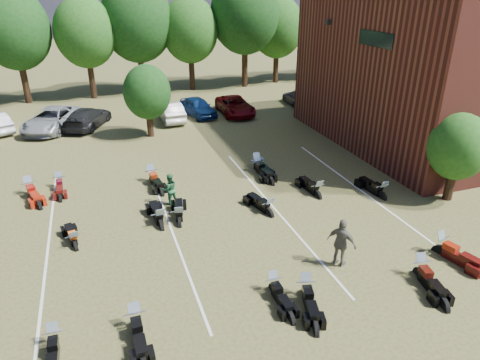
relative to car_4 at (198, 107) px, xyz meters
name	(u,v)px	position (x,y,z in m)	size (l,w,h in m)	color
ground	(257,248)	(-2.35, -19.34, -0.73)	(160.00, 160.00, 0.00)	brown
car_2	(52,119)	(-10.90, -0.11, 0.05)	(2.61, 5.66, 1.57)	gray
car_3	(88,117)	(-8.44, -0.24, 0.00)	(2.04, 5.02, 1.46)	black
car_4	(198,107)	(0.00, 0.00, 0.00)	(1.73, 4.30, 1.46)	#0B224F
car_5	(171,111)	(-2.32, -0.58, -0.01)	(1.54, 4.41, 1.45)	#B4B4AF
car_6	(235,106)	(2.98, -0.49, -0.03)	(2.33, 5.06, 1.41)	#580508
car_7	(299,98)	(9.20, 0.46, -0.08)	(1.82, 4.47, 1.30)	#36353A
person_green	(170,189)	(-4.93, -14.40, 0.05)	(0.76, 0.60, 1.57)	#246238
person_grey	(341,243)	(0.22, -21.40, 0.24)	(1.14, 0.48, 1.95)	#5E5A50
motorcycle_1	(56,346)	(-9.81, -22.22, -0.73)	(0.64, 2.01, 1.12)	black
motorcycle_2	(137,328)	(-7.47, -22.26, -0.73)	(0.72, 2.25, 1.25)	black
motorcycle_3	(305,296)	(-1.84, -22.61, -0.73)	(0.71, 2.24, 1.25)	black
motorcycle_4	(273,292)	(-2.78, -22.04, -0.73)	(0.64, 2.01, 1.12)	black
motorcycle_5	(419,276)	(2.60, -22.97, -0.73)	(0.74, 2.31, 1.29)	black
motorcycle_6	(440,253)	(4.40, -22.04, -0.73)	(0.77, 2.43, 1.35)	#400A09
motorcycle_8	(76,248)	(-9.28, -16.95, -0.73)	(0.66, 2.07, 1.16)	black
motorcycle_9	(161,227)	(-5.75, -16.45, -0.73)	(0.77, 2.43, 1.36)	black
motorcycle_10	(180,224)	(-4.91, -16.46, -0.73)	(0.75, 2.34, 1.31)	black
motorcycle_11	(269,215)	(-0.84, -16.96, -0.73)	(0.74, 2.32, 1.30)	black
motorcycle_12	(317,197)	(2.16, -16.05, -0.73)	(0.74, 2.33, 1.30)	black
motorcycle_13	(381,198)	(5.13, -17.19, -0.73)	(0.76, 2.39, 1.33)	black
motorcycle_14	(61,187)	(-10.07, -10.69, -0.73)	(0.69, 2.17, 1.21)	#4A0B0A
motorcycle_15	(31,194)	(-11.47, -11.09, -0.73)	(0.77, 2.43, 1.35)	#961D0A
motorcycle_17	(152,181)	(-5.41, -11.51, -0.73)	(0.76, 2.37, 1.32)	black
motorcycle_18	(258,172)	(0.49, -12.13, -0.73)	(0.68, 2.14, 1.19)	black
motorcycle_19	(257,168)	(0.64, -11.58, -0.73)	(0.72, 2.26, 1.26)	black
motorcycle_20	(257,171)	(0.50, -12.00, -0.73)	(0.81, 2.53, 1.41)	black
tree_line	(135,25)	(-3.35, 9.66, 5.58)	(56.00, 6.00, 9.79)	black
young_tree_near_building	(458,147)	(8.15, -18.34, 2.02)	(2.80, 2.80, 4.16)	black
young_tree_midfield	(147,92)	(-4.35, -3.84, 2.36)	(3.20, 3.20, 4.70)	black
parking_lines	(170,224)	(-5.35, -16.34, -0.73)	(20.10, 14.00, 0.01)	silver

